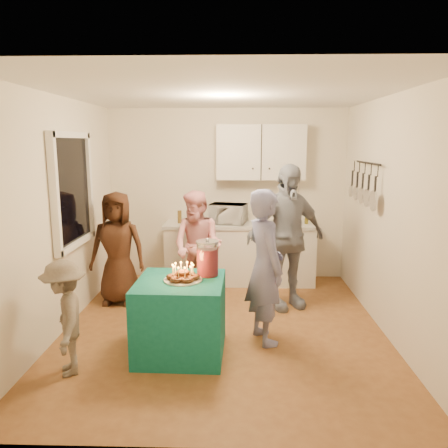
{
  "coord_description": "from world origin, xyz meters",
  "views": [
    {
      "loc": [
        0.15,
        -4.69,
        2.1
      ],
      "look_at": [
        0.0,
        0.35,
        1.15
      ],
      "focal_mm": 35.0,
      "sensor_mm": 36.0,
      "label": 1
    }
  ],
  "objects_px": {
    "counter": "(240,254)",
    "microwave": "(228,214)",
    "man_birthday": "(265,267)",
    "woman_back_right": "(286,237)",
    "punch_jar": "(207,259)",
    "child_near_left": "(65,318)",
    "party_table": "(181,317)",
    "woman_back_left": "(118,248)",
    "woman_back_center": "(198,247)"
  },
  "relations": [
    {
      "from": "man_birthday",
      "to": "woman_back_center",
      "type": "bearing_deg",
      "value": 14.19
    },
    {
      "from": "woman_back_center",
      "to": "child_near_left",
      "type": "relative_size",
      "value": 1.38
    },
    {
      "from": "woman_back_left",
      "to": "woman_back_right",
      "type": "distance_m",
      "value": 2.18
    },
    {
      "from": "microwave",
      "to": "punch_jar",
      "type": "distance_m",
      "value": 2.13
    },
    {
      "from": "microwave",
      "to": "man_birthday",
      "type": "xyz_separation_m",
      "value": [
        0.43,
        -1.98,
        -0.24
      ]
    },
    {
      "from": "counter",
      "to": "punch_jar",
      "type": "height_order",
      "value": "punch_jar"
    },
    {
      "from": "microwave",
      "to": "woman_back_center",
      "type": "relative_size",
      "value": 0.35
    },
    {
      "from": "woman_back_center",
      "to": "woman_back_left",
      "type": "bearing_deg",
      "value": -150.2
    },
    {
      "from": "man_birthday",
      "to": "woman_back_right",
      "type": "relative_size",
      "value": 0.89
    },
    {
      "from": "man_birthday",
      "to": "woman_back_left",
      "type": "xyz_separation_m",
      "value": [
        -1.85,
        1.07,
        -0.08
      ]
    },
    {
      "from": "microwave",
      "to": "woman_back_center",
      "type": "xyz_separation_m",
      "value": [
        -0.38,
        -0.8,
        -0.32
      ]
    },
    {
      "from": "microwave",
      "to": "woman_back_left",
      "type": "height_order",
      "value": "woman_back_left"
    },
    {
      "from": "party_table",
      "to": "woman_back_right",
      "type": "relative_size",
      "value": 0.46
    },
    {
      "from": "punch_jar",
      "to": "child_near_left",
      "type": "height_order",
      "value": "punch_jar"
    },
    {
      "from": "microwave",
      "to": "woman_back_left",
      "type": "relative_size",
      "value": 0.35
    },
    {
      "from": "party_table",
      "to": "woman_back_right",
      "type": "xyz_separation_m",
      "value": [
        1.18,
        1.29,
        0.54
      ]
    },
    {
      "from": "man_birthday",
      "to": "woman_back_left",
      "type": "relative_size",
      "value": 1.11
    },
    {
      "from": "woman_back_center",
      "to": "child_near_left",
      "type": "bearing_deg",
      "value": -94.72
    },
    {
      "from": "counter",
      "to": "party_table",
      "type": "bearing_deg",
      "value": -104.8
    },
    {
      "from": "man_birthday",
      "to": "child_near_left",
      "type": "relative_size",
      "value": 1.53
    },
    {
      "from": "party_table",
      "to": "woman_back_left",
      "type": "distance_m",
      "value": 1.74
    },
    {
      "from": "punch_jar",
      "to": "woman_back_center",
      "type": "height_order",
      "value": "woman_back_center"
    },
    {
      "from": "party_table",
      "to": "child_near_left",
      "type": "distance_m",
      "value": 1.09
    },
    {
      "from": "party_table",
      "to": "woman_back_left",
      "type": "bearing_deg",
      "value": 125.69
    },
    {
      "from": "woman_back_center",
      "to": "woman_back_right",
      "type": "relative_size",
      "value": 0.8
    },
    {
      "from": "microwave",
      "to": "man_birthday",
      "type": "relative_size",
      "value": 0.32
    },
    {
      "from": "microwave",
      "to": "punch_jar",
      "type": "relative_size",
      "value": 1.53
    },
    {
      "from": "man_birthday",
      "to": "woman_back_right",
      "type": "height_order",
      "value": "woman_back_right"
    },
    {
      "from": "woman_back_right",
      "to": "child_near_left",
      "type": "height_order",
      "value": "woman_back_right"
    },
    {
      "from": "man_birthday",
      "to": "child_near_left",
      "type": "xyz_separation_m",
      "value": [
        -1.85,
        -0.73,
        -0.28
      ]
    },
    {
      "from": "punch_jar",
      "to": "woman_back_center",
      "type": "distance_m",
      "value": 1.35
    },
    {
      "from": "counter",
      "to": "microwave",
      "type": "distance_m",
      "value": 0.65
    },
    {
      "from": "punch_jar",
      "to": "child_near_left",
      "type": "xyz_separation_m",
      "value": [
        -1.25,
        -0.6,
        -0.39
      ]
    },
    {
      "from": "microwave",
      "to": "party_table",
      "type": "relative_size",
      "value": 0.61
    },
    {
      "from": "counter",
      "to": "woman_back_left",
      "type": "distance_m",
      "value": 1.87
    },
    {
      "from": "punch_jar",
      "to": "woman_back_center",
      "type": "bearing_deg",
      "value": 99.25
    },
    {
      "from": "counter",
      "to": "child_near_left",
      "type": "height_order",
      "value": "child_near_left"
    },
    {
      "from": "counter",
      "to": "microwave",
      "type": "relative_size",
      "value": 4.22
    },
    {
      "from": "counter",
      "to": "woman_back_center",
      "type": "height_order",
      "value": "woman_back_center"
    },
    {
      "from": "man_birthday",
      "to": "child_near_left",
      "type": "distance_m",
      "value": 2.01
    },
    {
      "from": "punch_jar",
      "to": "man_birthday",
      "type": "bearing_deg",
      "value": 12.62
    },
    {
      "from": "microwave",
      "to": "party_table",
      "type": "distance_m",
      "value": 2.43
    },
    {
      "from": "counter",
      "to": "woman_back_right",
      "type": "height_order",
      "value": "woman_back_right"
    },
    {
      "from": "party_table",
      "to": "woman_back_center",
      "type": "relative_size",
      "value": 0.58
    },
    {
      "from": "woman_back_center",
      "to": "child_near_left",
      "type": "distance_m",
      "value": 2.19
    },
    {
      "from": "man_birthday",
      "to": "counter",
      "type": "bearing_deg",
      "value": -12.99
    },
    {
      "from": "microwave",
      "to": "woman_back_center",
      "type": "distance_m",
      "value": 0.94
    },
    {
      "from": "party_table",
      "to": "punch_jar",
      "type": "relative_size",
      "value": 2.5
    },
    {
      "from": "woman_back_right",
      "to": "child_near_left",
      "type": "bearing_deg",
      "value": -165.63
    },
    {
      "from": "child_near_left",
      "to": "punch_jar",
      "type": "bearing_deg",
      "value": 93.8
    }
  ]
}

